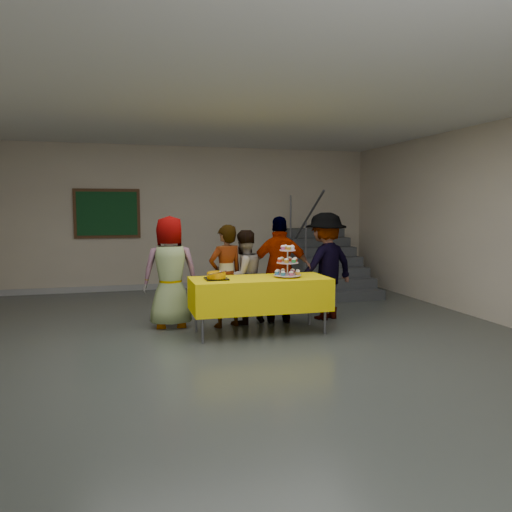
% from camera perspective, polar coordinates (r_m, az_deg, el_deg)
% --- Properties ---
extents(room_shell, '(10.00, 10.04, 3.02)m').
position_cam_1_polar(room_shell, '(5.80, -1.37, 9.57)').
color(room_shell, '#4C514C').
rests_on(room_shell, ground).
extents(bake_table, '(1.88, 0.78, 0.77)m').
position_cam_1_polar(bake_table, '(6.83, 0.44, -4.29)').
color(bake_table, '#595960').
rests_on(bake_table, ground).
extents(cupcake_stand, '(0.38, 0.38, 0.44)m').
position_cam_1_polar(cupcake_stand, '(6.86, 3.62, -1.00)').
color(cupcake_stand, silver).
rests_on(cupcake_stand, bake_table).
extents(bear_cake, '(0.32, 0.36, 0.12)m').
position_cam_1_polar(bear_cake, '(6.66, -4.55, -2.19)').
color(bear_cake, black).
rests_on(bear_cake, bake_table).
extents(schoolchild_a, '(0.81, 0.54, 1.61)m').
position_cam_1_polar(schoolchild_a, '(7.26, -9.77, -1.80)').
color(schoolchild_a, '#5B5C65').
rests_on(schoolchild_a, ground).
extents(schoolchild_b, '(0.63, 0.51, 1.48)m').
position_cam_1_polar(schoolchild_b, '(7.20, -3.47, -2.30)').
color(schoolchild_b, slate).
rests_on(schoolchild_b, ground).
extents(schoolchild_c, '(0.82, 0.73, 1.39)m').
position_cam_1_polar(schoolchild_c, '(7.40, -1.44, -2.41)').
color(schoolchild_c, slate).
rests_on(schoolchild_c, ground).
extents(schoolchild_d, '(1.00, 0.60, 1.60)m').
position_cam_1_polar(schoolchild_d, '(7.45, 2.80, -1.58)').
color(schoolchild_d, slate).
rests_on(schoolchild_d, ground).
extents(schoolchild_e, '(1.21, 0.95, 1.65)m').
position_cam_1_polar(schoolchild_e, '(7.77, 7.95, -1.14)').
color(schoolchild_e, slate).
rests_on(schoolchild_e, ground).
extents(staircase, '(1.30, 2.40, 2.04)m').
position_cam_1_polar(staircase, '(10.63, 7.48, -1.15)').
color(staircase, '#424447').
rests_on(staircase, ground).
extents(noticeboard, '(1.30, 0.05, 1.00)m').
position_cam_1_polar(noticeboard, '(10.57, -16.64, 4.67)').
color(noticeboard, '#472B16').
rests_on(noticeboard, ground).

